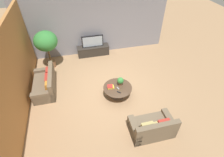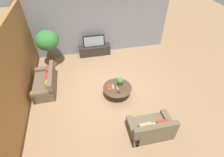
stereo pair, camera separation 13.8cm
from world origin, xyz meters
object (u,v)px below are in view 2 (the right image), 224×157
coffee_table (117,90)px  potted_plant_tabletop (120,81)px  couch_by_wall (46,83)px  media_console (95,50)px  potted_palm_tall (47,41)px  couch_near_entry (151,128)px  television (94,41)px

coffee_table → potted_plant_tabletop: (0.14, 0.12, 0.33)m
couch_by_wall → media_console: bearing=133.2°
media_console → potted_palm_tall: size_ratio=0.91×
coffee_table → couch_by_wall: bearing=159.5°
media_console → coffee_table: size_ratio=1.47×
couch_by_wall → potted_palm_tall: bearing=173.2°
couch_near_entry → potted_plant_tabletop: bearing=-76.2°
couch_by_wall → potted_plant_tabletop: size_ratio=4.89×
media_console → couch_by_wall: 3.22m
media_console → potted_plant_tabletop: (0.61, -3.13, 0.39)m
potted_palm_tall → potted_plant_tabletop: 3.83m
couch_near_entry → potted_palm_tall: 5.75m
media_console → coffee_table: 3.29m
television → media_console: bearing=90.0°
couch_near_entry → potted_plant_tabletop: 2.14m
media_console → television: television is taller
coffee_table → potted_plant_tabletop: potted_plant_tabletop is taller
couch_by_wall → potted_plant_tabletop: couch_by_wall is taller
coffee_table → couch_near_entry: couch_near_entry is taller
media_console → coffee_table: (0.47, -3.25, 0.06)m
coffee_table → potted_palm_tall: size_ratio=0.62×
media_console → television: (-0.00, -0.00, 0.53)m
couch_by_wall → potted_plant_tabletop: (2.95, -0.93, 0.36)m
potted_plant_tabletop → media_console: bearing=101.0°
couch_near_entry → potted_palm_tall: size_ratio=0.76×
media_console → potted_plant_tabletop: size_ratio=4.76×
media_console → couch_near_entry: bearing=-77.9°
coffee_table → potted_palm_tall: 3.89m
couch_near_entry → potted_plant_tabletop: size_ratio=4.01×
coffee_table → potted_plant_tabletop: bearing=41.4°
television → potted_palm_tall: (-2.15, -0.57, 0.54)m
couch_by_wall → couch_near_entry: 4.56m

